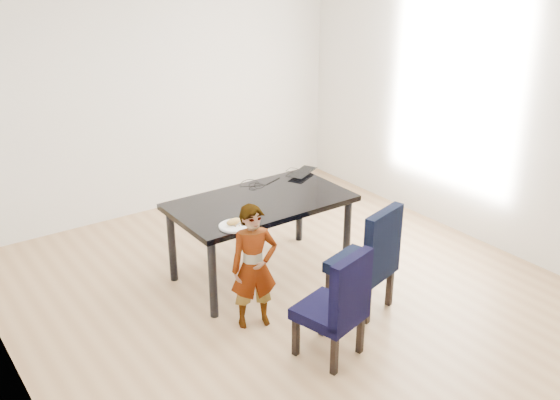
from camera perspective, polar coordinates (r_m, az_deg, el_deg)
floor at (r=5.55m, az=1.21°, el=-8.83°), size 4.50×5.00×0.01m
wall_back at (r=7.08m, az=-11.04°, el=9.65°), size 4.50×0.01×2.70m
wall_right at (r=6.53m, az=17.58°, el=7.94°), size 0.01×5.00×2.70m
dining_table at (r=5.73m, az=-1.74°, el=-3.44°), size 1.60×0.90×0.75m
chair_left at (r=4.63m, az=4.53°, el=-9.38°), size 0.52×0.53×0.88m
chair_right at (r=5.23m, az=7.44°, el=-5.18°), size 0.56×0.57×0.94m
child at (r=4.93m, az=-2.40°, el=-6.13°), size 0.44×0.36×1.04m
plate at (r=5.06m, az=-4.18°, el=-2.38°), size 0.33×0.33×0.01m
sandwich at (r=5.06m, az=-4.26°, el=-1.98°), size 0.15×0.10×0.05m
laptop at (r=6.20m, az=1.64°, el=2.56°), size 0.44×0.38×0.03m
cable_tangle at (r=5.86m, az=-2.15°, el=1.22°), size 0.17×0.17×0.01m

